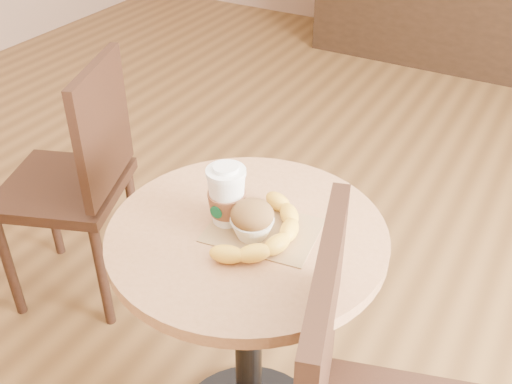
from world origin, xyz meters
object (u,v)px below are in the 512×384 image
(muffin, at_px, (252,220))
(banana, at_px, (268,231))
(cafe_table, at_px, (248,309))
(coffee_cup, at_px, (227,197))
(chair_left, at_px, (78,177))

(muffin, height_order, banana, muffin)
(cafe_table, xyz_separation_m, coffee_cup, (-0.06, 0.01, 0.31))
(cafe_table, distance_m, muffin, 0.29)
(banana, bearing_deg, muffin, -162.97)
(cafe_table, xyz_separation_m, chair_left, (-0.80, 0.25, -0.01))
(cafe_table, height_order, muffin, muffin)
(cafe_table, bearing_deg, coffee_cup, 172.32)
(chair_left, xyz_separation_m, coffee_cup, (0.75, -0.25, 0.33))
(cafe_table, distance_m, chair_left, 0.84)
(muffin, bearing_deg, banana, 10.83)
(cafe_table, bearing_deg, chair_left, 162.37)
(cafe_table, relative_size, muffin, 7.73)
(cafe_table, relative_size, banana, 2.57)
(muffin, xyz_separation_m, banana, (0.04, 0.01, -0.02))
(banana, bearing_deg, chair_left, 169.32)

